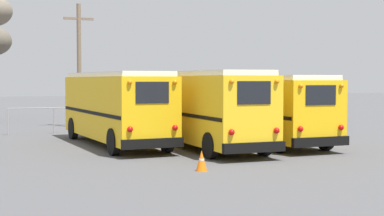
{
  "coord_description": "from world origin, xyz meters",
  "views": [
    {
      "loc": [
        -9.96,
        -24.38,
        2.92
      ],
      "look_at": [
        0.0,
        -0.2,
        1.65
      ],
      "focal_mm": 55.0,
      "sensor_mm": 36.0,
      "label": 1
    }
  ],
  "objects_px": {
    "school_bus_2": "(259,106)",
    "school_bus_1": "(200,106)",
    "school_bus_0": "(115,106)",
    "utility_pole": "(79,63)",
    "traffic_cone": "(202,161)"
  },
  "relations": [
    {
      "from": "school_bus_0",
      "to": "school_bus_2",
      "type": "bearing_deg",
      "value": -13.57
    },
    {
      "from": "school_bus_2",
      "to": "utility_pole",
      "type": "relative_size",
      "value": 1.33
    },
    {
      "from": "school_bus_2",
      "to": "utility_pole",
      "type": "bearing_deg",
      "value": 117.03
    },
    {
      "from": "school_bus_0",
      "to": "school_bus_2",
      "type": "xyz_separation_m",
      "value": [
        6.39,
        -1.54,
        -0.08
      ]
    },
    {
      "from": "school_bus_2",
      "to": "traffic_cone",
      "type": "height_order",
      "value": "school_bus_2"
    },
    {
      "from": "school_bus_0",
      "to": "utility_pole",
      "type": "relative_size",
      "value": 1.28
    },
    {
      "from": "school_bus_2",
      "to": "school_bus_0",
      "type": "bearing_deg",
      "value": 166.43
    },
    {
      "from": "utility_pole",
      "to": "traffic_cone",
      "type": "bearing_deg",
      "value": -89.55
    },
    {
      "from": "school_bus_0",
      "to": "utility_pole",
      "type": "distance_m",
      "value": 10.32
    },
    {
      "from": "school_bus_2",
      "to": "utility_pole",
      "type": "xyz_separation_m",
      "value": [
        -5.93,
        11.62,
        2.24
      ]
    },
    {
      "from": "utility_pole",
      "to": "traffic_cone",
      "type": "distance_m",
      "value": 18.69
    },
    {
      "from": "school_bus_1",
      "to": "traffic_cone",
      "type": "xyz_separation_m",
      "value": [
        -2.59,
        -6.21,
        -1.44
      ]
    },
    {
      "from": "school_bus_2",
      "to": "school_bus_1",
      "type": "bearing_deg",
      "value": -170.96
    },
    {
      "from": "traffic_cone",
      "to": "school_bus_2",
      "type": "bearing_deg",
      "value": 49.28
    },
    {
      "from": "school_bus_2",
      "to": "utility_pole",
      "type": "distance_m",
      "value": 13.24
    }
  ]
}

